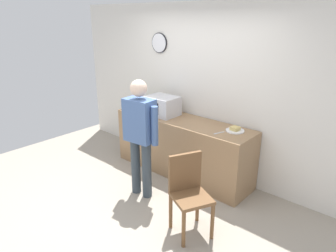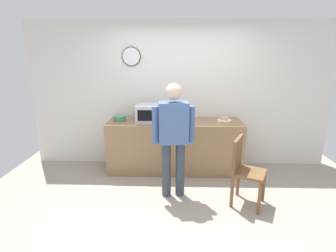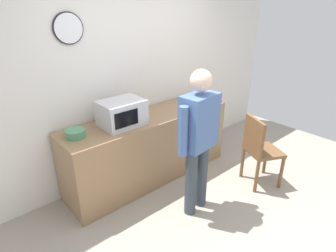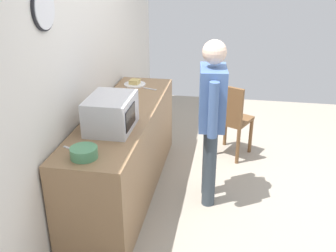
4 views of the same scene
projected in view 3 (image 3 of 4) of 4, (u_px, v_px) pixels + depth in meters
The scene contains 10 objects.
ground_plane at pixel (223, 219), 3.09m from camera, with size 6.00×6.00×0.00m, color #9E9384.
back_wall at pixel (135, 78), 3.67m from camera, with size 5.40×0.13×2.60m.
kitchen_counter at pixel (150, 147), 3.71m from camera, with size 2.31×0.62×0.90m, color #93704C.
microwave at pixel (122, 113), 3.21m from camera, with size 0.50×0.39×0.30m.
sandwich_plate at pixel (191, 99), 4.09m from camera, with size 0.26×0.26×0.07m.
salad_bowl at pixel (75, 133), 2.95m from camera, with size 0.21×0.21×0.09m, color #4C8E60.
fork_utensil at pixel (80, 129), 3.14m from camera, with size 0.17×0.02×0.01m, color silver.
spoon_utensil at pixel (195, 105), 3.88m from camera, with size 0.17×0.02×0.01m, color silver.
person_standing at pixel (199, 134), 2.89m from camera, with size 0.59×0.28×1.64m.
wooden_chair at pixel (259, 148), 3.52m from camera, with size 0.53×0.53×0.94m.
Camera 3 is at (-2.04, -1.41, 2.21)m, focal length 29.58 mm.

